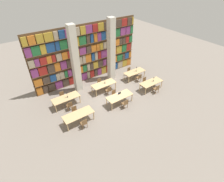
{
  "coord_description": "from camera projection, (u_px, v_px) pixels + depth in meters",
  "views": [
    {
      "loc": [
        -6.99,
        -10.18,
        9.62
      ],
      "look_at": [
        0.0,
        -0.12,
        0.7
      ],
      "focal_mm": 28.0,
      "sensor_mm": 36.0,
      "label": 1
    }
  ],
  "objects": [
    {
      "name": "ground_plane",
      "position": [
        111.0,
        97.0,
        15.64
      ],
      "size": [
        40.0,
        40.0,
        0.0
      ],
      "primitive_type": "plane",
      "color": "gray"
    },
    {
      "name": "bookshelf_bank",
      "position": [
        88.0,
        54.0,
        16.67
      ],
      "size": [
        10.93,
        0.35,
        5.5
      ],
      "color": "brown",
      "rests_on": "ground_plane"
    },
    {
      "name": "pillar_left",
      "position": [
        75.0,
        60.0,
        14.8
      ],
      "size": [
        0.59,
        0.59,
        6.0
      ],
      "color": "beige",
      "rests_on": "ground_plane"
    },
    {
      "name": "pillar_center",
      "position": [
        111.0,
        50.0,
        16.52
      ],
      "size": [
        0.59,
        0.59,
        6.0
      ],
      "color": "beige",
      "rests_on": "ground_plane"
    },
    {
      "name": "reading_table_0",
      "position": [
        78.0,
        115.0,
        12.75
      ],
      "size": [
        2.25,
        0.93,
        0.77
      ],
      "color": "tan",
      "rests_on": "ground_plane"
    },
    {
      "name": "chair_0",
      "position": [
        84.0,
        123.0,
        12.41
      ],
      "size": [
        0.42,
        0.4,
        0.87
      ],
      "color": "brown",
      "rests_on": "ground_plane"
    },
    {
      "name": "chair_1",
      "position": [
        75.0,
        111.0,
        13.4
      ],
      "size": [
        0.42,
        0.4,
        0.87
      ],
      "rotation": [
        0.0,
        0.0,
        3.14
      ],
      "color": "brown",
      "rests_on": "ground_plane"
    },
    {
      "name": "reading_table_1",
      "position": [
        120.0,
        97.0,
        14.52
      ],
      "size": [
        2.25,
        0.93,
        0.77
      ],
      "color": "tan",
      "rests_on": "ground_plane"
    },
    {
      "name": "chair_2",
      "position": [
        125.0,
        103.0,
        14.16
      ],
      "size": [
        0.42,
        0.4,
        0.87
      ],
      "color": "brown",
      "rests_on": "ground_plane"
    },
    {
      "name": "chair_3",
      "position": [
        114.0,
        94.0,
        15.15
      ],
      "size": [
        0.42,
        0.4,
        0.87
      ],
      "rotation": [
        0.0,
        0.0,
        3.14
      ],
      "color": "brown",
      "rests_on": "ground_plane"
    },
    {
      "name": "laptop",
      "position": [
        119.0,
        93.0,
        14.69
      ],
      "size": [
        0.32,
        0.22,
        0.21
      ],
      "rotation": [
        0.0,
        0.0,
        3.14
      ],
      "color": "silver",
      "rests_on": "reading_table_1"
    },
    {
      "name": "reading_table_2",
      "position": [
        151.0,
        83.0,
        16.22
      ],
      "size": [
        2.25,
        0.93,
        0.77
      ],
      "color": "tan",
      "rests_on": "ground_plane"
    },
    {
      "name": "chair_4",
      "position": [
        157.0,
        89.0,
        15.83
      ],
      "size": [
        0.42,
        0.4,
        0.87
      ],
      "color": "brown",
      "rests_on": "ground_plane"
    },
    {
      "name": "chair_5",
      "position": [
        145.0,
        81.0,
        16.83
      ],
      "size": [
        0.42,
        0.4,
        0.87
      ],
      "rotation": [
        0.0,
        0.0,
        3.14
      ],
      "color": "brown",
      "rests_on": "ground_plane"
    },
    {
      "name": "desk_lamp_0",
      "position": [
        154.0,
        78.0,
        16.12
      ],
      "size": [
        0.14,
        0.14,
        0.45
      ],
      "color": "black",
      "rests_on": "reading_table_2"
    },
    {
      "name": "reading_table_3",
      "position": [
        66.0,
        98.0,
        14.33
      ],
      "size": [
        2.25,
        0.93,
        0.77
      ],
      "color": "tan",
      "rests_on": "ground_plane"
    },
    {
      "name": "chair_6",
      "position": [
        70.0,
        105.0,
        13.95
      ],
      "size": [
        0.42,
        0.4,
        0.87
      ],
      "color": "brown",
      "rests_on": "ground_plane"
    },
    {
      "name": "chair_7",
      "position": [
        62.0,
        96.0,
        14.94
      ],
      "size": [
        0.42,
        0.4,
        0.87
      ],
      "rotation": [
        0.0,
        0.0,
        3.14
      ],
      "color": "brown",
      "rests_on": "ground_plane"
    },
    {
      "name": "desk_lamp_1",
      "position": [
        67.0,
        94.0,
        14.15
      ],
      "size": [
        0.14,
        0.14,
        0.46
      ],
      "color": "black",
      "rests_on": "reading_table_3"
    },
    {
      "name": "reading_table_4",
      "position": [
        104.0,
        84.0,
        15.99
      ],
      "size": [
        2.25,
        0.93,
        0.77
      ],
      "color": "tan",
      "rests_on": "ground_plane"
    },
    {
      "name": "chair_8",
      "position": [
        109.0,
        90.0,
        15.64
      ],
      "size": [
        0.42,
        0.4,
        0.87
      ],
      "color": "brown",
      "rests_on": "ground_plane"
    },
    {
      "name": "chair_9",
      "position": [
        100.0,
        83.0,
        16.63
      ],
      "size": [
        0.42,
        0.4,
        0.87
      ],
      "rotation": [
        0.0,
        0.0,
        3.14
      ],
      "color": "brown",
      "rests_on": "ground_plane"
    },
    {
      "name": "desk_lamp_2",
      "position": [
        105.0,
        80.0,
        15.84
      ],
      "size": [
        0.14,
        0.14,
        0.48
      ],
      "color": "black",
      "rests_on": "reading_table_4"
    },
    {
      "name": "reading_table_5",
      "position": [
        135.0,
        72.0,
        17.78
      ],
      "size": [
        2.25,
        0.93,
        0.77
      ],
      "color": "tan",
      "rests_on": "ground_plane"
    },
    {
      "name": "chair_10",
      "position": [
        139.0,
        77.0,
        17.4
      ],
      "size": [
        0.42,
        0.4,
        0.87
      ],
      "color": "brown",
      "rests_on": "ground_plane"
    },
    {
      "name": "chair_11",
      "position": [
        129.0,
        71.0,
        18.39
      ],
      "size": [
        0.42,
        0.4,
        0.87
      ],
      "rotation": [
        0.0,
        0.0,
        3.14
      ],
      "color": "brown",
      "rests_on": "ground_plane"
    },
    {
      "name": "desk_lamp_3",
      "position": [
        136.0,
        68.0,
        17.62
      ],
      "size": [
        0.14,
        0.14,
        0.5
      ],
      "color": "black",
      "rests_on": "reading_table_5"
    }
  ]
}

